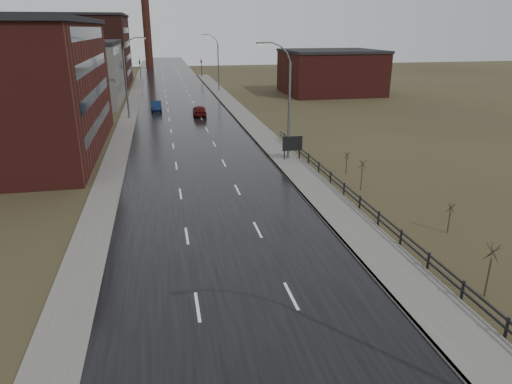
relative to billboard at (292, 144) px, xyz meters
name	(u,v)px	position (x,y,z in m)	size (l,w,h in m)	color
road	(185,119)	(-9.10, 24.39, -1.66)	(14.00, 300.00, 0.06)	black
sidewalk_right	(289,162)	(-0.50, -0.61, -1.60)	(3.20, 180.00, 0.18)	#595651
curb_right	(274,163)	(-2.02, -0.61, -1.60)	(0.16, 180.00, 0.18)	slate
sidewalk_left	(127,121)	(-17.30, 24.39, -1.63)	(2.40, 260.00, 0.12)	#595651
warehouse_mid	(71,73)	(-27.09, 42.39, 3.57)	(16.32, 20.40, 10.50)	slate
warehouse_far	(69,50)	(-32.09, 72.39, 6.07)	(26.52, 24.48, 15.50)	#331611
building_right	(331,72)	(21.20, 46.39, 2.57)	(18.36, 16.32, 8.50)	#471914
smokestack	(146,18)	(-15.10, 114.39, 13.81)	(2.70, 2.70, 30.70)	#331611
streetlight_right_mid	(286,102)	(-0.60, 0.39, 4.15)	(3.36, 0.28, 11.35)	slate
streetlight_left	(128,78)	(-16.80, 26.39, 4.15)	(3.36, 0.28, 11.35)	slate
streetlight_right_far	(217,62)	(-0.60, 54.39, 4.15)	(3.36, 0.28, 11.35)	slate
guardrail	(383,221)	(1.20, -17.30, -0.98)	(0.10, 53.05, 1.10)	black
shrub_c	(489,269)	(2.59, -25.48, -0.18)	(0.67, 0.70, 2.84)	#382D23
shrub_d	(450,217)	(5.19, -18.42, -0.61)	(0.49, 0.51, 2.03)	#382D23
shrub_e	(362,174)	(3.15, -9.46, -0.34)	(0.60, 0.63, 2.54)	#382D23
shrub_f	(347,163)	(3.58, -5.25, -0.60)	(0.49, 0.52, 2.06)	#382D23
billboard	(292,144)	(0.00, 0.00, 0.00)	(2.02, 0.17, 2.50)	black
traffic_light_left	(139,60)	(-17.10, 84.39, 2.91)	(0.58, 2.73, 5.30)	black
traffic_light_right	(201,59)	(-1.10, 84.39, 2.91)	(0.58, 2.73, 5.30)	black
car_near	(156,106)	(-13.20, 32.43, -0.92)	(1.63, 4.67, 1.54)	#0B1938
car_far	(200,111)	(-6.83, 26.36, -0.87)	(1.92, 4.78, 1.63)	#450C0B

